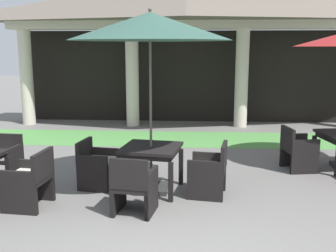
{
  "coord_description": "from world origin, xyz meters",
  "views": [
    {
      "loc": [
        0.21,
        -3.79,
        2.33
      ],
      "look_at": [
        -0.27,
        3.87,
        0.85
      ],
      "focal_mm": 43.25,
      "sensor_mm": 36.0,
      "label": 1
    }
  ],
  "objects_px": {
    "patio_chair_mid_left_west": "(96,164)",
    "patio_chair_mid_left_east": "(210,171)",
    "patio_chair_mid_left_south": "(134,187)",
    "patio_chair_mid_right_west": "(297,150)",
    "patio_table_mid_left": "(151,153)",
    "patio_chair_near_foreground_north": "(3,159)",
    "patio_chair_near_foreground_east": "(30,180)",
    "patio_umbrella_mid_left": "(150,28)"
  },
  "relations": [
    {
      "from": "patio_umbrella_mid_left",
      "to": "patio_chair_mid_left_south",
      "type": "height_order",
      "value": "patio_umbrella_mid_left"
    },
    {
      "from": "patio_chair_near_foreground_north",
      "to": "patio_chair_near_foreground_east",
      "type": "distance_m",
      "value": 1.51
    },
    {
      "from": "patio_chair_near_foreground_north",
      "to": "patio_chair_mid_left_east",
      "type": "height_order",
      "value": "patio_chair_mid_left_east"
    },
    {
      "from": "patio_chair_mid_right_west",
      "to": "patio_chair_mid_left_west",
      "type": "bearing_deg",
      "value": -81.46
    },
    {
      "from": "patio_table_mid_left",
      "to": "patio_chair_mid_left_south",
      "type": "relative_size",
      "value": 1.21
    },
    {
      "from": "patio_chair_near_foreground_north",
      "to": "patio_chair_mid_left_west",
      "type": "height_order",
      "value": "patio_chair_near_foreground_north"
    },
    {
      "from": "patio_table_mid_left",
      "to": "patio_chair_mid_left_west",
      "type": "bearing_deg",
      "value": 171.06
    },
    {
      "from": "patio_chair_mid_right_west",
      "to": "patio_chair_mid_left_south",
      "type": "bearing_deg",
      "value": -60.67
    },
    {
      "from": "patio_table_mid_left",
      "to": "patio_chair_mid_left_south",
      "type": "distance_m",
      "value": 1.0
    },
    {
      "from": "patio_chair_near_foreground_north",
      "to": "patio_chair_near_foreground_east",
      "type": "height_order",
      "value": "patio_chair_near_foreground_east"
    },
    {
      "from": "patio_chair_near_foreground_north",
      "to": "patio_chair_mid_left_east",
      "type": "relative_size",
      "value": 0.94
    },
    {
      "from": "patio_chair_near_foreground_east",
      "to": "patio_table_mid_left",
      "type": "relative_size",
      "value": 0.83
    },
    {
      "from": "patio_table_mid_left",
      "to": "patio_chair_mid_right_west",
      "type": "xyz_separation_m",
      "value": [
        2.7,
        1.33,
        -0.25
      ]
    },
    {
      "from": "patio_chair_near_foreground_north",
      "to": "patio_chair_mid_left_east",
      "type": "distance_m",
      "value": 3.67
    },
    {
      "from": "patio_chair_near_foreground_east",
      "to": "patio_chair_mid_left_east",
      "type": "relative_size",
      "value": 1.0
    },
    {
      "from": "patio_chair_mid_left_east",
      "to": "patio_chair_mid_right_west",
      "type": "xyz_separation_m",
      "value": [
        1.74,
        1.48,
        0.0
      ]
    },
    {
      "from": "patio_chair_mid_left_south",
      "to": "patio_chair_mid_right_west",
      "type": "bearing_deg",
      "value": 47.69
    },
    {
      "from": "patio_chair_mid_left_south",
      "to": "patio_chair_mid_left_east",
      "type": "xyz_separation_m",
      "value": [
        1.1,
        0.8,
        0.0
      ]
    },
    {
      "from": "patio_chair_mid_left_east",
      "to": "patio_chair_near_foreground_north",
      "type": "bearing_deg",
      "value": 90.98
    },
    {
      "from": "patio_chair_near_foreground_north",
      "to": "patio_chair_mid_left_south",
      "type": "xyz_separation_m",
      "value": [
        2.53,
        -1.31,
        0.0
      ]
    },
    {
      "from": "patio_chair_near_foreground_east",
      "to": "patio_chair_mid_right_west",
      "type": "relative_size",
      "value": 1.02
    },
    {
      "from": "patio_chair_near_foreground_north",
      "to": "patio_table_mid_left",
      "type": "xyz_separation_m",
      "value": [
        2.68,
        -0.36,
        0.25
      ]
    },
    {
      "from": "patio_chair_mid_left_west",
      "to": "patio_chair_mid_left_east",
      "type": "distance_m",
      "value": 1.93
    },
    {
      "from": "patio_chair_mid_left_south",
      "to": "patio_chair_mid_left_west",
      "type": "height_order",
      "value": "patio_chair_mid_left_south"
    },
    {
      "from": "patio_table_mid_left",
      "to": "patio_chair_mid_right_west",
      "type": "height_order",
      "value": "patio_chair_mid_right_west"
    },
    {
      "from": "patio_chair_near_foreground_north",
      "to": "patio_chair_mid_right_west",
      "type": "height_order",
      "value": "patio_chair_mid_right_west"
    },
    {
      "from": "patio_table_mid_left",
      "to": "patio_chair_mid_right_west",
      "type": "relative_size",
      "value": 1.24
    },
    {
      "from": "patio_chair_mid_left_south",
      "to": "patio_chair_mid_left_east",
      "type": "bearing_deg",
      "value": 44.99
    },
    {
      "from": "patio_chair_near_foreground_north",
      "to": "patio_chair_mid_left_south",
      "type": "relative_size",
      "value": 0.94
    },
    {
      "from": "patio_chair_near_foreground_north",
      "to": "patio_chair_mid_left_south",
      "type": "height_order",
      "value": "patio_chair_mid_left_south"
    },
    {
      "from": "patio_chair_near_foreground_east",
      "to": "patio_chair_mid_left_west",
      "type": "height_order",
      "value": "patio_chair_near_foreground_east"
    },
    {
      "from": "patio_table_mid_left",
      "to": "patio_chair_mid_left_south",
      "type": "xyz_separation_m",
      "value": [
        -0.15,
        -0.95,
        -0.25
      ]
    },
    {
      "from": "patio_chair_mid_left_south",
      "to": "patio_umbrella_mid_left",
      "type": "bearing_deg",
      "value": 90.0
    },
    {
      "from": "patio_umbrella_mid_left",
      "to": "patio_chair_mid_left_south",
      "type": "bearing_deg",
      "value": -98.94
    },
    {
      "from": "patio_umbrella_mid_left",
      "to": "patio_chair_mid_right_west",
      "type": "relative_size",
      "value": 3.48
    },
    {
      "from": "patio_table_mid_left",
      "to": "patio_chair_mid_left_east",
      "type": "xyz_separation_m",
      "value": [
        0.95,
        -0.15,
        -0.25
      ]
    },
    {
      "from": "patio_chair_near_foreground_east",
      "to": "patio_chair_mid_left_south",
      "type": "bearing_deg",
      "value": -90.09
    },
    {
      "from": "patio_chair_near_foreground_east",
      "to": "patio_chair_mid_left_south",
      "type": "xyz_separation_m",
      "value": [
        1.57,
        -0.15,
        -0.01
      ]
    },
    {
      "from": "patio_chair_near_foreground_east",
      "to": "patio_chair_mid_right_west",
      "type": "height_order",
      "value": "patio_chair_near_foreground_east"
    },
    {
      "from": "patio_chair_near_foreground_north",
      "to": "patio_chair_mid_left_east",
      "type": "bearing_deg",
      "value": 177.39
    },
    {
      "from": "patio_umbrella_mid_left",
      "to": "patio_chair_mid_left_east",
      "type": "xyz_separation_m",
      "value": [
        0.95,
        -0.15,
        -2.24
      ]
    },
    {
      "from": "patio_table_mid_left",
      "to": "patio_umbrella_mid_left",
      "type": "height_order",
      "value": "patio_umbrella_mid_left"
    }
  ]
}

